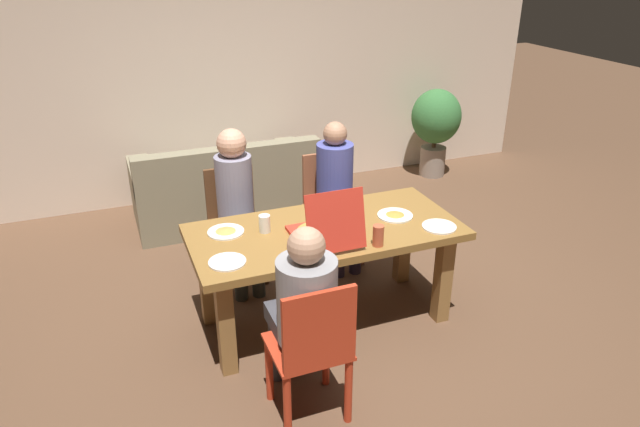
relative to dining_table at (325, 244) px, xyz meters
The scene contains 18 objects.
ground_plane 0.63m from the dining_table, ahead, with size 20.00×20.00×0.00m, color brown.
back_wall 2.81m from the dining_table, 90.00° to the left, with size 7.14×0.12×2.84m, color beige.
dining_table is the anchor object (origin of this frame).
chair_0 1.00m from the dining_table, 65.50° to the left, with size 0.43×0.42×0.91m.
person_0 0.87m from the dining_table, 61.71° to the left, with size 0.30×0.48×1.23m.
chair_1 0.99m from the dining_table, 115.93° to the right, with size 0.42×0.40×0.92m.
person_1 0.86m from the dining_table, 120.17° to the right, with size 0.33×0.55×1.19m.
chair_2 1.00m from the dining_table, 115.75° to the left, with size 0.41×0.41×0.90m.
person_2 0.87m from the dining_table, 119.90° to the left, with size 0.28×0.51×1.26m.
pizza_box_0 0.23m from the dining_table, 114.66° to the right, with size 0.38×0.48×0.40m.
plate_0 0.55m from the dining_table, ahead, with size 0.25×0.25×0.03m.
plate_1 0.77m from the dining_table, 163.50° to the right, with size 0.23×0.23×0.01m.
plate_2 0.68m from the dining_table, 164.00° to the left, with size 0.24×0.24×0.03m.
plate_3 0.78m from the dining_table, 20.29° to the right, with size 0.23×0.23×0.01m.
drinking_glass_0 0.45m from the dining_table, 165.35° to the left, with size 0.08×0.08×0.12m, color silver.
drinking_glass_1 0.45m from the dining_table, 57.41° to the right, with size 0.07×0.07×0.14m, color #BD5133.
couch 2.01m from the dining_table, 97.81° to the left, with size 1.72×0.87×0.83m.
potted_plant 3.20m from the dining_table, 44.84° to the left, with size 0.56×0.56×1.02m.
Camera 1 is at (-1.32, -3.27, 2.50)m, focal length 32.61 mm.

